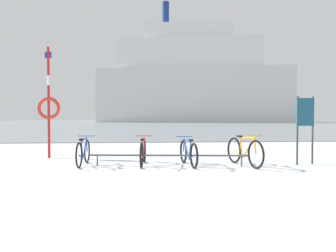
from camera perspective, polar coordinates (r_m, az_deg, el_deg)
ground at (r=60.69m, az=-3.72°, el=0.38°), size 80.00×132.00×0.08m
bike_rack at (r=8.81m, az=0.17°, el=-5.10°), size 4.19×0.49×0.31m
bicycle_0 at (r=9.19m, az=-14.22°, el=-4.36°), size 0.46×1.61×0.77m
bicycle_1 at (r=8.92m, az=-4.28°, el=-4.49°), size 0.46×1.68×0.77m
bicycle_2 at (r=8.90m, az=3.48°, el=-4.56°), size 0.46×1.69×0.76m
bicycle_3 at (r=9.06m, az=12.87°, el=-4.26°), size 0.57×1.77×0.84m
info_sign at (r=9.78m, az=22.30°, el=1.18°), size 0.55×0.16×1.85m
rescue_post at (r=11.14m, az=-19.64°, el=3.38°), size 0.71×0.11×3.47m
ferry_ship at (r=75.65m, az=4.12°, el=7.51°), size 43.19×17.25×26.95m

